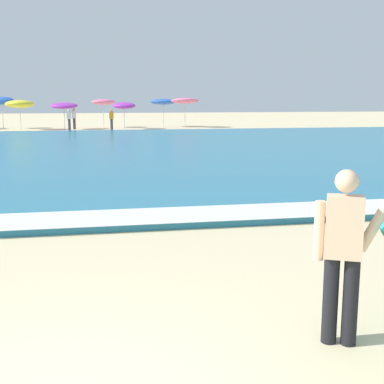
# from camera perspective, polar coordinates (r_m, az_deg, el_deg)

# --- Properties ---
(sea) EXTENTS (120.00, 28.00, 0.14)m
(sea) POSITION_cam_1_polar(r_m,az_deg,el_deg) (23.19, -11.77, 4.44)
(sea) COLOR teal
(sea) RESTS_ON ground
(surf_foam) EXTENTS (120.00, 1.37, 0.01)m
(surf_foam) POSITION_cam_1_polar(r_m,az_deg,el_deg) (9.93, -13.07, -2.92)
(surf_foam) COLOR white
(surf_foam) RESTS_ON sea
(surfer_with_board) EXTENTS (1.44, 2.71, 1.73)m
(surfer_with_board) POSITION_cam_1_polar(r_m,az_deg,el_deg) (5.15, 19.14, -5.43)
(surfer_with_board) COLOR black
(surfer_with_board) RESTS_ON ground
(beach_umbrella_2) EXTENTS (1.84, 1.89, 2.54)m
(beach_umbrella_2) POSITION_cam_1_polar(r_m,az_deg,el_deg) (43.26, -20.30, 9.46)
(beach_umbrella_2) COLOR beige
(beach_umbrella_2) RESTS_ON ground
(beach_umbrella_3) EXTENTS (2.10, 2.12, 2.24)m
(beach_umbrella_3) POSITION_cam_1_polar(r_m,az_deg,el_deg) (41.01, -18.52, 9.21)
(beach_umbrella_3) COLOR beige
(beach_umbrella_3) RESTS_ON ground
(beach_umbrella_4) EXTENTS (2.06, 2.09, 2.09)m
(beach_umbrella_4) POSITION_cam_1_polar(r_m,az_deg,el_deg) (40.75, -13.98, 9.25)
(beach_umbrella_4) COLOR beige
(beach_umbrella_4) RESTS_ON ground
(beach_umbrella_5) EXTENTS (1.87, 1.88, 2.32)m
(beach_umbrella_5) POSITION_cam_1_polar(r_m,az_deg,el_deg) (42.66, -9.80, 9.78)
(beach_umbrella_5) COLOR beige
(beach_umbrella_5) RESTS_ON ground
(beach_umbrella_6) EXTENTS (1.77, 1.80, 2.11)m
(beach_umbrella_6) POSITION_cam_1_polar(r_m,az_deg,el_deg) (40.19, -7.53, 9.46)
(beach_umbrella_6) COLOR beige
(beach_umbrella_6) RESTS_ON ground
(beach_umbrella_7) EXTENTS (2.20, 2.21, 2.31)m
(beach_umbrella_7) POSITION_cam_1_polar(r_m,az_deg,el_deg) (43.00, -3.18, 9.94)
(beach_umbrella_7) COLOR beige
(beach_umbrella_7) RESTS_ON ground
(beach_umbrella_8) EXTENTS (2.27, 2.30, 2.45)m
(beach_umbrella_8) POSITION_cam_1_polar(r_m,az_deg,el_deg) (42.21, -0.79, 10.05)
(beach_umbrella_8) COLOR beige
(beach_umbrella_8) RESTS_ON ground
(beachgoer_near_row_left) EXTENTS (0.32, 0.20, 1.58)m
(beachgoer_near_row_left) POSITION_cam_1_polar(r_m,az_deg,el_deg) (40.80, -12.90, 7.97)
(beachgoer_near_row_left) COLOR #383842
(beachgoer_near_row_left) RESTS_ON ground
(beachgoer_near_row_mid) EXTENTS (0.32, 0.20, 1.58)m
(beachgoer_near_row_mid) POSITION_cam_1_polar(r_m,az_deg,el_deg) (39.15, -13.44, 7.85)
(beachgoer_near_row_mid) COLOR #383842
(beachgoer_near_row_mid) RESTS_ON ground
(beachgoer_near_row_right) EXTENTS (0.32, 0.20, 1.58)m
(beachgoer_near_row_right) POSITION_cam_1_polar(r_m,az_deg,el_deg) (38.91, -8.90, 8.00)
(beachgoer_near_row_right) COLOR #383842
(beachgoer_near_row_right) RESTS_ON ground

